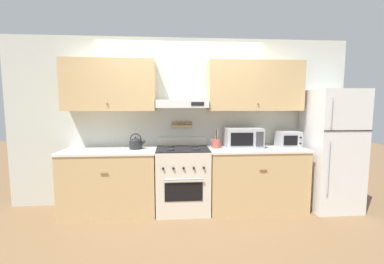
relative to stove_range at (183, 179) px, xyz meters
The scene contains 10 objects.
ground_plane 0.56m from the stove_range, 90.00° to the right, with size 16.00×16.00×0.00m, color brown.
wall_back 1.06m from the stove_range, 84.67° to the left, with size 5.20×0.46×2.55m.
counter_left 1.04m from the stove_range, behind, with size 1.32×0.65×0.91m.
counter_right 1.09m from the stove_range, ahead, with size 1.43×0.65×0.91m.
stove_range is the anchor object (origin of this frame).
refrigerator 2.25m from the stove_range, ahead, with size 0.68×0.73×1.77m.
tea_kettle 0.86m from the stove_range, behind, with size 0.24×0.19×0.23m.
microwave 1.08m from the stove_range, ahead, with size 0.54×0.35×0.29m.
utensil_crock 0.72m from the stove_range, ahead, with size 0.13×0.13×0.28m.
toaster_oven 1.69m from the stove_range, ahead, with size 0.32×0.29×0.24m.
Camera 1 is at (-0.14, -3.33, 1.55)m, focal length 24.00 mm.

